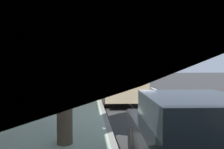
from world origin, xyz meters
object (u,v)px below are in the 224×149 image
(parked_pickup_grey_nearest, at_px, (102,72))
(bicycle_at_curb, at_px, (104,88))
(parked_sedan_black_far, at_px, (194,143))
(parked_sedan_dark_blue_second, at_px, (105,77))
(parked_suv_tan_mid, at_px, (123,83))
(cyclist_with_backpack, at_px, (100,78))
(street_tree_mid_block, at_px, (79,27))
(pedestrian_on_phone, at_px, (63,77))
(street_tree_near_cyclist, at_px, (83,41))

(parked_pickup_grey_nearest, bearing_deg, bicycle_at_curb, 87.39)
(parked_sedan_black_far, relative_size, bicycle_at_curb, 2.56)
(parked_pickup_grey_nearest, distance_m, bicycle_at_curb, 15.66)
(parked_sedan_dark_blue_second, relative_size, parked_sedan_black_far, 0.99)
(parked_suv_tan_mid, relative_size, cyclist_with_backpack, 2.87)
(parked_pickup_grey_nearest, xyz_separation_m, parked_sedan_dark_blue_second, (0.25, 9.10, -0.15))
(parked_sedan_black_far, height_order, street_tree_mid_block, street_tree_mid_block)
(cyclist_with_backpack, bearing_deg, parked_sedan_dark_blue_second, -96.44)
(cyclist_with_backpack, height_order, pedestrian_on_phone, pedestrian_on_phone)
(parked_sedan_black_far, height_order, bicycle_at_curb, parked_sedan_black_far)
(bicycle_at_curb, distance_m, street_tree_mid_block, 4.37)
(parked_suv_tan_mid, relative_size, street_tree_mid_block, 0.81)
(bicycle_at_curb, relative_size, street_tree_mid_block, 0.30)
(bicycle_at_curb, xyz_separation_m, pedestrian_on_phone, (2.93, -1.60, 0.66))
(street_tree_mid_block, bearing_deg, street_tree_near_cyclist, -90.00)
(bicycle_at_curb, distance_m, pedestrian_on_phone, 3.40)
(bicycle_at_curb, bearing_deg, parked_sedan_dark_blue_second, -94.03)
(parked_suv_tan_mid, relative_size, bicycle_at_curb, 2.73)
(parked_sedan_black_far, distance_m, bicycle_at_curb, 13.18)
(parked_suv_tan_mid, height_order, cyclist_with_backpack, parked_suv_tan_mid)
(parked_sedan_dark_blue_second, xyz_separation_m, cyclist_with_backpack, (0.69, 6.08, 0.26))
(parked_sedan_dark_blue_second, bearing_deg, street_tree_mid_block, 73.36)
(cyclist_with_backpack, bearing_deg, parked_pickup_grey_nearest, -93.54)
(street_tree_near_cyclist, xyz_separation_m, pedestrian_on_phone, (1.32, 7.78, -3.29))
(street_tree_mid_block, bearing_deg, parked_pickup_grey_nearest, -98.26)
(bicycle_at_curb, height_order, pedestrian_on_phone, pedestrian_on_phone)
(parked_sedan_black_far, relative_size, street_tree_near_cyclist, 0.80)
(parked_pickup_grey_nearest, xyz_separation_m, street_tree_mid_block, (2.33, 16.06, 3.52))
(parked_pickup_grey_nearest, xyz_separation_m, cyclist_with_backpack, (0.94, 15.19, 0.11))
(cyclist_with_backpack, height_order, street_tree_mid_block, street_tree_mid_block)
(parked_pickup_grey_nearest, distance_m, parked_suv_tan_mid, 19.83)
(parked_pickup_grey_nearest, distance_m, parked_sedan_dark_blue_second, 9.11)
(parked_sedan_dark_blue_second, distance_m, pedestrian_on_phone, 6.00)
(parked_pickup_grey_nearest, relative_size, parked_sedan_dark_blue_second, 1.21)
(parked_pickup_grey_nearest, relative_size, bicycle_at_curb, 3.04)
(parked_pickup_grey_nearest, height_order, cyclist_with_backpack, parked_pickup_grey_nearest)
(parked_sedan_black_far, xyz_separation_m, bicycle_at_curb, (0.67, -13.16, -0.37))
(parked_sedan_dark_blue_second, distance_m, street_tree_near_cyclist, 5.01)
(street_tree_near_cyclist, bearing_deg, parked_sedan_black_far, 95.81)
(parked_pickup_grey_nearest, distance_m, cyclist_with_backpack, 15.22)
(parked_suv_tan_mid, height_order, street_tree_near_cyclist, street_tree_near_cyclist)
(parked_sedan_dark_blue_second, bearing_deg, bicycle_at_curb, 85.97)
(parked_sedan_dark_blue_second, distance_m, street_tree_mid_block, 8.13)
(parked_sedan_dark_blue_second, xyz_separation_m, parked_sedan_black_far, (-0.21, 19.70, 0.00))
(bicycle_at_curb, bearing_deg, parked_suv_tan_mid, 99.70)
(parked_sedan_dark_blue_second, height_order, parked_suv_tan_mid, parked_suv_tan_mid)
(cyclist_with_backpack, bearing_deg, pedestrian_on_phone, -22.93)
(pedestrian_on_phone, bearing_deg, parked_sedan_black_far, 103.74)
(street_tree_near_cyclist, bearing_deg, cyclist_with_backpack, 98.87)
(parked_sedan_dark_blue_second, distance_m, bicycle_at_curb, 6.56)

